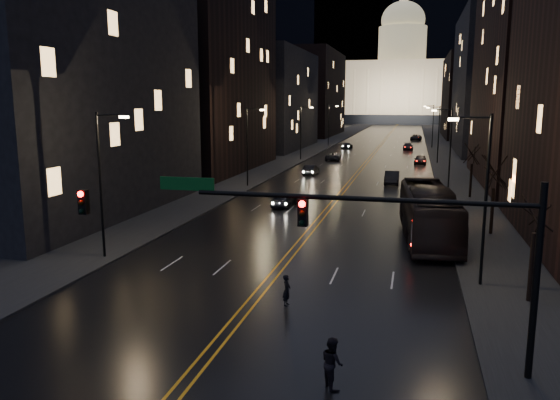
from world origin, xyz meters
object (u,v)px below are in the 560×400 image
Objects in this scene: receding_car_a at (392,178)px; pedestrian_a at (287,290)px; bus at (428,214)px; oncoming_car_b at (311,170)px; oncoming_car_a at (285,199)px; traffic_signal at (369,230)px; pedestrian_b at (332,363)px.

pedestrian_a is at bearing -95.01° from receding_car_a.
bus reaches higher than pedestrian_a.
bus is 2.84× the size of receding_car_a.
receding_car_a is (10.78, -5.73, 0.09)m from oncoming_car_b.
oncoming_car_a is at bearing 17.38° from pedestrian_a.
traffic_signal reaches higher than pedestrian_a.
traffic_signal is 1.29× the size of bus.
bus is (2.59, 19.74, -3.23)m from traffic_signal.
pedestrian_a is (7.57, -46.69, 0.07)m from oncoming_car_b.
receding_car_a is 2.64× the size of pedestrian_b.
pedestrian_b reaches higher than receding_car_a.
oncoming_car_a is 2.75× the size of pedestrian_a.
bus is at bearing -20.79° from pedestrian_a.
bus is 3.22× the size of oncoming_car_b.
receding_car_a is (9.03, 16.79, 0.07)m from oncoming_car_a.
traffic_signal is 11.39× the size of pedestrian_a.
pedestrian_b is at bearing -115.58° from traffic_signal.
receding_car_a is at bearing 154.82° from oncoming_car_b.
traffic_signal reaches higher than pedestrian_b.
traffic_signal is 3.66× the size of receding_car_a.
traffic_signal is 46.18m from receding_car_a.
traffic_signal is at bearing -59.01° from pedestrian_b.
pedestrian_a is at bearing 108.15° from oncoming_car_a.
bus is 8.85× the size of pedestrian_a.
oncoming_car_b is 0.88× the size of receding_car_a.
pedestrian_a is (-3.21, -40.96, -0.02)m from receding_car_a.
bus is at bearing -82.83° from receding_car_a.
bus is 15.77m from oncoming_car_a.
oncoming_car_a reaches higher than oncoming_car_b.
traffic_signal is 7.83m from pedestrian_a.
traffic_signal is 4.75m from pedestrian_b.
traffic_signal is 4.15× the size of oncoming_car_b.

